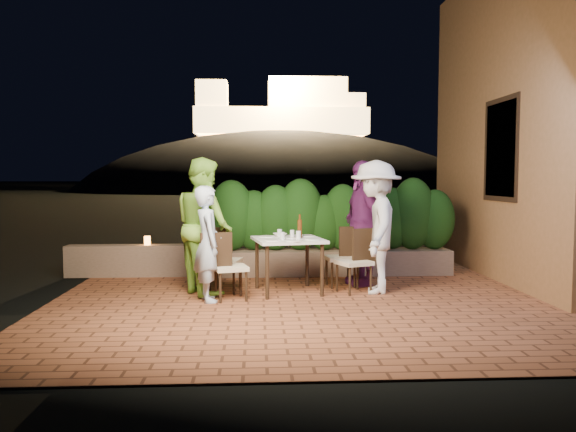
{
  "coord_description": "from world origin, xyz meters",
  "views": [
    {
      "loc": [
        -0.85,
        -6.75,
        1.59
      ],
      "look_at": [
        -0.43,
        0.98,
        1.05
      ],
      "focal_mm": 35.0,
      "sensor_mm": 36.0,
      "label": 1
    }
  ],
  "objects": [
    {
      "name": "parapet",
      "position": [
        -2.8,
        2.3,
        0.25
      ],
      "size": [
        2.2,
        0.3,
        0.5
      ],
      "primitive_type": "cube",
      "color": "#79614D",
      "rests_on": "ground"
    },
    {
      "name": "plate_ne",
      "position": [
        -0.11,
        0.7,
        0.76
      ],
      "size": [
        0.2,
        0.2,
        0.01
      ],
      "primitive_type": "cylinder",
      "color": "white",
      "rests_on": "dining_table"
    },
    {
      "name": "plate_se",
      "position": [
        -0.15,
        1.13,
        0.76
      ],
      "size": [
        0.22,
        0.22,
        0.01
      ],
      "primitive_type": "cylinder",
      "color": "white",
      "rests_on": "dining_table"
    },
    {
      "name": "glass_sw",
      "position": [
        -0.54,
        1.06,
        0.81
      ],
      "size": [
        0.06,
        0.06,
        0.11
      ],
      "primitive_type": "cylinder",
      "color": "silver",
      "rests_on": "dining_table"
    },
    {
      "name": "chair_right_front",
      "position": [
        0.47,
        0.81,
        0.44
      ],
      "size": [
        0.53,
        0.53,
        0.88
      ],
      "primitive_type": null,
      "rotation": [
        0.0,
        0.0,
        3.53
      ],
      "color": "black",
      "rests_on": "ground"
    },
    {
      "name": "beer_bottle",
      "position": [
        -0.27,
        0.97,
        0.91
      ],
      "size": [
        0.06,
        0.06,
        0.32
      ],
      "primitive_type": null,
      "color": "#51270D",
      "rests_on": "dining_table"
    },
    {
      "name": "hedge",
      "position": [
        0.2,
        2.3,
        0.95
      ],
      "size": [
        4.0,
        0.7,
        1.1
      ],
      "primitive_type": null,
      "color": "#153A0F",
      "rests_on": "planter"
    },
    {
      "name": "glass_se",
      "position": [
        -0.37,
        1.02,
        0.8
      ],
      "size": [
        0.06,
        0.06,
        0.1
      ],
      "primitive_type": "cylinder",
      "color": "silver",
      "rests_on": "dining_table"
    },
    {
      "name": "window_frame",
      "position": [
        2.81,
        1.5,
        2.0
      ],
      "size": [
        0.06,
        1.15,
        1.55
      ],
      "primitive_type": "cube",
      "color": "black",
      "rests_on": "building_wall"
    },
    {
      "name": "dining_table",
      "position": [
        -0.43,
        0.88,
        0.38
      ],
      "size": [
        1.05,
        1.05,
        0.75
      ],
      "primitive_type": null,
      "rotation": [
        0.0,
        0.0,
        0.18
      ],
      "color": "white",
      "rests_on": "ground"
    },
    {
      "name": "plate_sw",
      "position": [
        -0.72,
        1.08,
        0.76
      ],
      "size": [
        0.24,
        0.24,
        0.01
      ],
      "primitive_type": "cylinder",
      "color": "white",
      "rests_on": "dining_table"
    },
    {
      "name": "planter",
      "position": [
        0.2,
        2.3,
        0.2
      ],
      "size": [
        4.2,
        0.55,
        0.4
      ],
      "primitive_type": "cube",
      "color": "#79614D",
      "rests_on": "ground"
    },
    {
      "name": "plate_front",
      "position": [
        -0.35,
        0.54,
        0.76
      ],
      "size": [
        0.23,
        0.23,
        0.01
      ],
      "primitive_type": "cylinder",
      "color": "white",
      "rests_on": "dining_table"
    },
    {
      "name": "bowl",
      "position": [
        -0.54,
        1.15,
        0.77
      ],
      "size": [
        0.24,
        0.24,
        0.05
      ],
      "primitive_type": "imported",
      "rotation": [
        0.0,
        0.0,
        0.36
      ],
      "color": "white",
      "rests_on": "dining_table"
    },
    {
      "name": "plate_nw",
      "position": [
        -0.64,
        0.6,
        0.76
      ],
      "size": [
        0.22,
        0.22,
        0.01
      ],
      "primitive_type": "cylinder",
      "color": "white",
      "rests_on": "dining_table"
    },
    {
      "name": "diner_green",
      "position": [
        -1.58,
        0.91,
        0.93
      ],
      "size": [
        1.05,
        1.13,
        1.85
      ],
      "primitive_type": "imported",
      "rotation": [
        0.0,
        0.0,
        2.08
      ],
      "color": "#86CA3F",
      "rests_on": "ground"
    },
    {
      "name": "glass_nw",
      "position": [
        -0.52,
        0.69,
        0.8
      ],
      "size": [
        0.06,
        0.06,
        0.11
      ],
      "primitive_type": "cylinder",
      "color": "silver",
      "rests_on": "dining_table"
    },
    {
      "name": "hill",
      "position": [
        2.0,
        60.0,
        -4.0
      ],
      "size": [
        52.0,
        40.0,
        22.0
      ],
      "primitive_type": "ellipsoid",
      "color": "black",
      "rests_on": "ground"
    },
    {
      "name": "diner_white",
      "position": [
        0.76,
        0.82,
        0.91
      ],
      "size": [
        0.88,
        1.28,
        1.82
      ],
      "primitive_type": "imported",
      "rotation": [
        0.0,
        0.0,
        -1.75
      ],
      "color": "silver",
      "rests_on": "ground"
    },
    {
      "name": "window_pane",
      "position": [
        2.82,
        1.5,
        2.0
      ],
      "size": [
        0.08,
        1.0,
        1.4
      ],
      "primitive_type": "cube",
      "color": "black",
      "rests_on": "building_wall"
    },
    {
      "name": "chair_right_back",
      "position": [
        0.35,
        1.26,
        0.44
      ],
      "size": [
        0.45,
        0.45,
        0.87
      ],
      "primitive_type": null,
      "rotation": [
        0.0,
        0.0,
        3.26
      ],
      "color": "black",
      "rests_on": "ground"
    },
    {
      "name": "terrace_floor",
      "position": [
        0.0,
        0.5,
        -0.07
      ],
      "size": [
        7.0,
        6.0,
        0.15
      ],
      "primitive_type": "cube",
      "color": "brown",
      "rests_on": "ground"
    },
    {
      "name": "chair_left_back",
      "position": [
        -1.3,
        0.99,
        0.45
      ],
      "size": [
        0.49,
        0.49,
        0.89
      ],
      "primitive_type": null,
      "rotation": [
        0.0,
        0.0,
        -0.22
      ],
      "color": "black",
      "rests_on": "ground"
    },
    {
      "name": "glass_ne",
      "position": [
        -0.3,
        0.8,
        0.81
      ],
      "size": [
        0.06,
        0.06,
        0.11
      ],
      "primitive_type": "cylinder",
      "color": "silver",
      "rests_on": "dining_table"
    },
    {
      "name": "diner_blue",
      "position": [
        -1.49,
        0.41,
        0.74
      ],
      "size": [
        0.48,
        0.61,
        1.48
      ],
      "primitive_type": "imported",
      "rotation": [
        0.0,
        0.0,
        1.83
      ],
      "color": "silver",
      "rests_on": "ground"
    },
    {
      "name": "plate_centre",
      "position": [
        -0.42,
        0.91,
        0.76
      ],
      "size": [
        0.21,
        0.21,
        0.01
      ],
      "primitive_type": "cylinder",
      "color": "white",
      "rests_on": "dining_table"
    },
    {
      "name": "building_wall",
      "position": [
        3.6,
        2.0,
        2.5
      ],
      "size": [
        1.6,
        5.0,
        5.0
      ],
      "primitive_type": "cube",
      "color": "#99683C",
      "rests_on": "ground"
    },
    {
      "name": "ground",
      "position": [
        0.0,
        0.0,
        -0.02
      ],
      "size": [
        400.0,
        400.0,
        0.0
      ],
      "primitive_type": "plane",
      "color": "black",
      "rests_on": "ground"
    },
    {
      "name": "diner_purple",
      "position": [
        0.69,
        1.39,
        0.92
      ],
      "size": [
        0.67,
        1.15,
        1.83
      ],
      "primitive_type": "imported",
      "rotation": [
        0.0,
        0.0,
        -1.35
      ],
      "color": "#662264",
      "rests_on": "ground"
    },
    {
      "name": "parapet_lamp",
      "position": [
        -2.62,
        2.3,
        0.57
      ],
      "size": [
        0.1,
        0.1,
        0.14
      ],
      "primitive_type": "cylinder",
      "color": "orange",
      "rests_on": "parapet"
    },
    {
      "name": "fortress",
      "position": [
        2.0,
        60.0,
        10.5
      ],
      "size": [
        26.0,
        8.0,
        8.0
      ],
      "primitive_type": null,
      "color": "#FFCC7A",
      "rests_on": "hill"
    },
    {
      "name": "chair_left_front",
      "position": [
        -1.2,
        0.46,
        0.44
      ],
      "size": [
        0.49,
        0.49,
        0.88
      ],
      "primitive_type": null,
      "rotation": [
        0.0,
        0.0,
        0.24
      ],
      "color": "black",
      "rests_on": "ground"
    }
  ]
}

